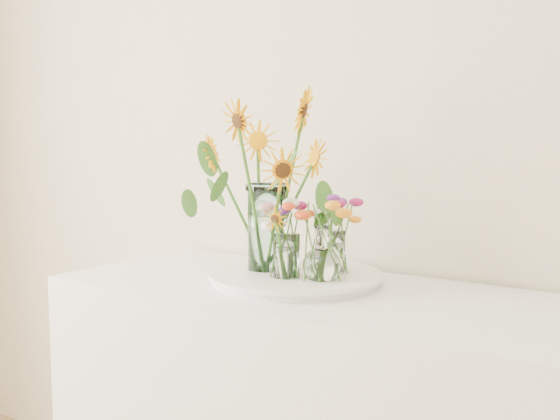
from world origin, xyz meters
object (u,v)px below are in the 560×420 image
Objects in this scene: tray at (295,279)px; small_vase_b at (322,254)px; small_vase_c at (333,252)px; small_vase_a at (286,257)px; mason_jar at (267,227)px.

small_vase_b is (0.11, -0.04, 0.09)m from tray.
small_vase_c is at bearing 105.05° from small_vase_b.
tray is 3.70× the size of small_vase_a.
tray is 0.14m from small_vase_b.
tray is at bearing 160.44° from small_vase_b.
small_vase_c is at bearing 23.97° from mason_jar.
mason_jar is at bearing -177.81° from tray.
small_vase_b is at bearing -74.95° from small_vase_c.
small_vase_b is 1.24× the size of small_vase_c.
tray is 0.10m from small_vase_a.
mason_jar is 1.70× the size of small_vase_b.
mason_jar reaches higher than tray.
mason_jar is at bearing 170.30° from small_vase_b.
mason_jar is 0.21m from small_vase_b.
small_vase_a is 1.03× the size of small_vase_c.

